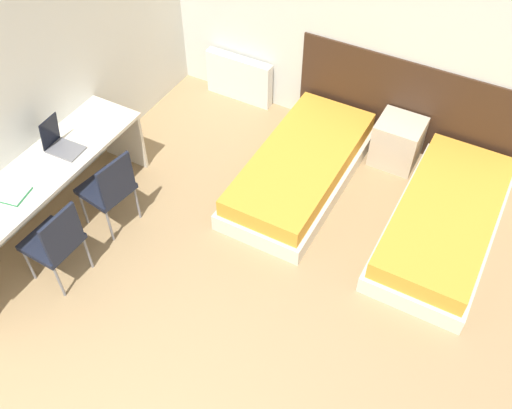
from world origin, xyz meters
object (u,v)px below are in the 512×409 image
object	(u,v)px
bed_near_window	(301,169)
nightstand	(397,142)
bed_near_door	(444,221)
laptop	(60,143)
chair_near_notebook	(55,240)
chair_near_laptop	(109,187)

from	to	relation	value
bed_near_window	nightstand	size ratio (longest dim) A/B	3.90
bed_near_door	laptop	bearing A→B (deg)	-157.81
bed_near_window	nightstand	xyz separation A→B (m)	(0.74, 0.79, 0.07)
bed_near_window	chair_near_notebook	size ratio (longest dim) A/B	2.30
nightstand	chair_near_laptop	bearing A→B (deg)	-133.62
bed_near_door	nightstand	bearing A→B (deg)	133.45
bed_near_window	bed_near_door	xyz separation A→B (m)	(1.49, 0.00, 0.00)
bed_near_window	chair_near_laptop	size ratio (longest dim) A/B	2.30
bed_near_door	chair_near_notebook	world-z (taller)	chair_near_notebook
bed_near_window	nightstand	bearing A→B (deg)	46.55
bed_near_window	chair_near_laptop	bearing A→B (deg)	-133.72
chair_near_laptop	laptop	bearing A→B (deg)	-174.07
bed_near_window	bed_near_door	distance (m)	1.49
chair_near_notebook	laptop	bearing A→B (deg)	126.85
laptop	bed_near_window	bearing A→B (deg)	33.95
chair_near_notebook	laptop	xyz separation A→B (m)	(-0.51, 0.74, 0.30)
bed_near_door	chair_near_laptop	size ratio (longest dim) A/B	2.30
nightstand	bed_near_door	bearing A→B (deg)	-46.55
bed_near_window	chair_near_notebook	bearing A→B (deg)	-122.10
bed_near_window	chair_near_notebook	xyz separation A→B (m)	(-1.31, -2.09, 0.32)
chair_near_laptop	chair_near_notebook	world-z (taller)	same
bed_near_door	chair_near_laptop	world-z (taller)	chair_near_laptop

